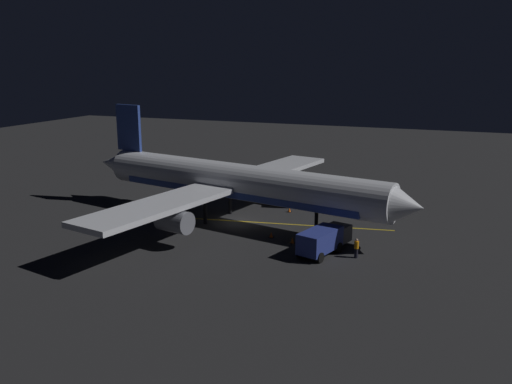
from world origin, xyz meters
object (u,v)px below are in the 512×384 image
Objects in this scene: traffic_cone_under_wing at (360,217)px; ground_crew_worker at (356,248)px; traffic_cone_far at (293,241)px; catering_truck at (288,192)px; traffic_cone_near_left at (289,210)px; baggage_truck at (324,240)px; airliner at (233,183)px; traffic_cone_near_right at (271,235)px.

ground_crew_worker is at bearing 8.96° from traffic_cone_under_wing.
traffic_cone_under_wing is 10.93m from traffic_cone_far.
catering_truck is 10.64m from traffic_cone_under_wing.
traffic_cone_under_wing is (0.12, 8.01, 0.00)m from traffic_cone_near_left.
traffic_cone_under_wing is at bearing 174.50° from baggage_truck.
airliner reaches higher than catering_truck.
traffic_cone_far is (14.48, 5.15, -0.98)m from catering_truck.
catering_truck is (-10.12, 2.79, -3.03)m from airliner.
ground_crew_worker is at bearing 73.82° from traffic_cone_near_right.
traffic_cone_near_right is at bearing -106.18° from ground_crew_worker.
airliner is 72.02× the size of traffic_cone_under_wing.
catering_truck is 11.27× the size of traffic_cone_under_wing.
catering_truck is at bearing -160.06° from traffic_cone_near_left.
baggage_truck is 3.78m from traffic_cone_far.
airliner is at bearing -65.58° from traffic_cone_under_wing.
traffic_cone_under_wing is (-9.13, 6.87, 0.00)m from traffic_cone_near_right.
catering_truck is at bearing -144.71° from ground_crew_worker.
traffic_cone_near_left is at bearing -149.21° from baggage_truck.
traffic_cone_near_right is 11.43m from traffic_cone_under_wing.
traffic_cone_near_right is (-2.53, -8.71, -0.64)m from ground_crew_worker.
traffic_cone_near_left is at bearing 142.64° from airliner.
baggage_truck is at bearing 67.92° from traffic_cone_near_right.
traffic_cone_far is at bearing -104.94° from ground_crew_worker.
traffic_cone_under_wing and traffic_cone_far have the same top height.
traffic_cone_near_left is at bearing -140.10° from ground_crew_worker.
traffic_cone_near_right is (3.51, 5.52, -4.00)m from airliner.
ground_crew_worker is (6.04, 14.23, -3.37)m from airliner.
airliner is 15.82m from ground_crew_worker.
catering_truck is (-15.97, -8.49, 0.03)m from baggage_truck.
traffic_cone_near_left is (-11.59, -6.90, -0.95)m from baggage_truck.
airliner is at bearing -122.44° from traffic_cone_near_right.
catering_truck is at bearing 164.58° from airliner.
ground_crew_worker is 9.09m from traffic_cone_near_right.
traffic_cone_near_left and traffic_cone_far have the same top height.
ground_crew_worker is at bearing 75.06° from traffic_cone_far.
traffic_cone_far is at bearing 19.58° from catering_truck.
airliner is 7.67m from traffic_cone_near_right.
traffic_cone_near_left and traffic_cone_near_right have the same top height.
airliner is 14.18m from traffic_cone_under_wing.
ground_crew_worker is 6.53m from traffic_cone_far.
airliner is at bearing -37.36° from traffic_cone_near_left.
traffic_cone_near_left is (-11.77, -9.85, -0.64)m from ground_crew_worker.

